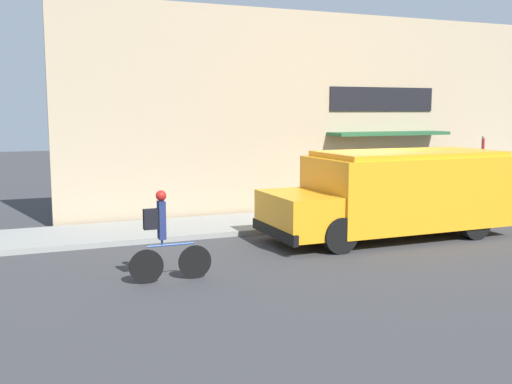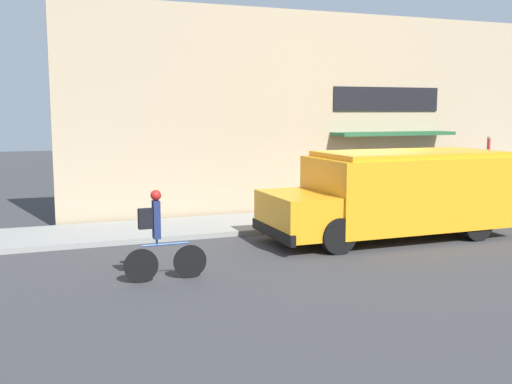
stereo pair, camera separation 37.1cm
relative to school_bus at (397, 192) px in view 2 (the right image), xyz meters
The scene contains 7 objects.
ground_plane 1.84m from the school_bus, 83.68° to the left, with size 70.00×70.00×0.00m, color #38383A.
sidewalk 2.87m from the school_bus, 86.52° to the left, with size 28.00×2.41×0.13m.
storefront 4.50m from the school_bus, 86.90° to the left, with size 15.62×1.08×5.93m.
school_bus is the anchor object (origin of this frame).
cyclist 6.35m from the school_bus, 164.64° to the right, with size 1.51×0.20×1.66m.
stop_sign_post 5.15m from the school_bus, 24.84° to the left, with size 0.45×0.45×2.15m.
trash_bin 5.44m from the school_bus, 37.89° to the left, with size 0.65×0.65×0.97m.
Camera 2 is at (-8.38, -13.55, 3.05)m, focal length 42.00 mm.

